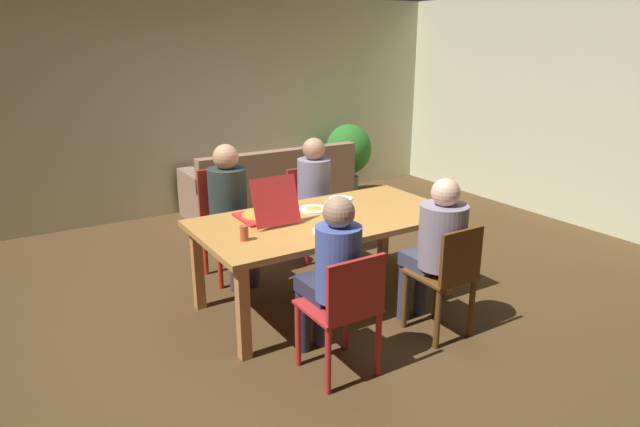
% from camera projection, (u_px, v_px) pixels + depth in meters
% --- Properties ---
extents(ground_plane, '(20.00, 20.00, 0.00)m').
position_uv_depth(ground_plane, '(326.00, 300.00, 4.66)').
color(ground_plane, '#4D361D').
extents(back_wall, '(7.32, 0.12, 2.66)m').
position_uv_depth(back_wall, '(190.00, 106.00, 6.82)').
color(back_wall, beige).
rests_on(back_wall, ground).
extents(side_wall_right, '(0.12, 5.39, 2.66)m').
position_uv_depth(side_wall_right, '(532.00, 105.00, 6.86)').
color(side_wall_right, beige).
rests_on(side_wall_right, ground).
extents(dining_table, '(2.10, 1.09, 0.75)m').
position_uv_depth(dining_table, '(326.00, 226.00, 4.45)').
color(dining_table, '#BC813D').
rests_on(dining_table, ground).
extents(chair_0, '(0.43, 0.39, 0.89)m').
position_uv_depth(chair_0, '(310.00, 208.00, 5.53)').
color(chair_0, red).
rests_on(chair_0, ground).
extents(person_0, '(0.33, 0.52, 1.22)m').
position_uv_depth(person_0, '(317.00, 189.00, 5.35)').
color(person_0, '#333941').
rests_on(person_0, ground).
extents(chair_1, '(0.44, 0.43, 0.87)m').
position_uv_depth(chair_1, '(345.00, 308.00, 3.46)').
color(chair_1, red).
rests_on(chair_1, ground).
extents(person_1, '(0.29, 0.53, 1.21)m').
position_uv_depth(person_1, '(332.00, 269.00, 3.52)').
color(person_1, '#2B2C44').
rests_on(person_1, ground).
extents(chair_2, '(0.42, 0.43, 1.00)m').
position_uv_depth(chair_2, '(225.00, 221.00, 5.04)').
color(chair_2, red).
rests_on(chair_2, ground).
extents(person_2, '(0.34, 0.51, 1.25)m').
position_uv_depth(person_2, '(230.00, 202.00, 4.86)').
color(person_2, '#44374A').
rests_on(person_2, ground).
extents(chair_3, '(0.40, 0.42, 0.87)m').
position_uv_depth(chair_3, '(447.00, 277.00, 3.96)').
color(chair_3, brown).
rests_on(chair_3, ground).
extents(person_3, '(0.34, 0.51, 1.20)m').
position_uv_depth(person_3, '(437.00, 241.00, 3.99)').
color(person_3, '#3A3C4E').
rests_on(person_3, ground).
extents(pizza_box_0, '(0.38, 0.49, 0.38)m').
position_uv_depth(pizza_box_0, '(265.00, 213.00, 4.35)').
color(pizza_box_0, red).
rests_on(pizza_box_0, dining_table).
extents(plate_0, '(0.22, 0.22, 0.01)m').
position_uv_depth(plate_0, '(341.00, 199.00, 4.92)').
color(plate_0, white).
rests_on(plate_0, dining_table).
extents(plate_1, '(0.26, 0.26, 0.03)m').
position_uv_depth(plate_1, '(314.00, 209.00, 4.62)').
color(plate_1, white).
rests_on(plate_1, dining_table).
extents(plate_2, '(0.23, 0.23, 0.03)m').
position_uv_depth(plate_2, '(328.00, 230.00, 4.09)').
color(plate_2, white).
rests_on(plate_2, dining_table).
extents(drinking_glass_0, '(0.08, 0.08, 0.13)m').
position_uv_depth(drinking_glass_0, '(329.00, 209.00, 4.43)').
color(drinking_glass_0, silver).
rests_on(drinking_glass_0, dining_table).
extents(drinking_glass_1, '(0.06, 0.06, 0.11)m').
position_uv_depth(drinking_glass_1, '(244.00, 233.00, 3.90)').
color(drinking_glass_1, '#B74D2B').
rests_on(drinking_glass_1, dining_table).
extents(couch, '(2.10, 0.86, 0.84)m').
position_uv_depth(couch, '(270.00, 189.00, 7.01)').
color(couch, '#94705A').
rests_on(couch, ground).
extents(potted_plant, '(0.63, 0.63, 1.01)m').
position_uv_depth(potted_plant, '(349.00, 152.00, 7.63)').
color(potted_plant, '#5D6060').
rests_on(potted_plant, ground).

